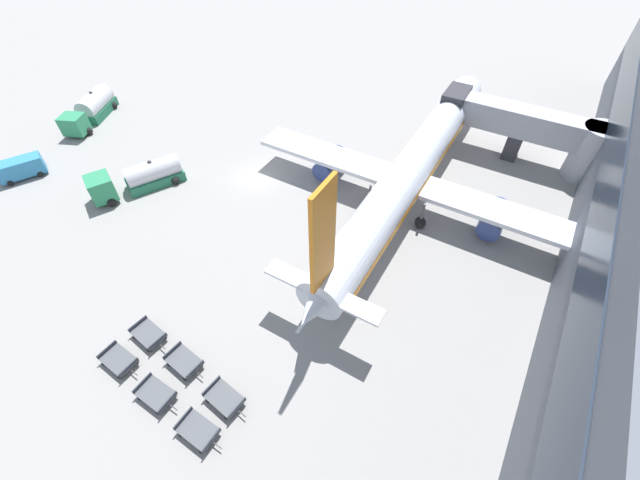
% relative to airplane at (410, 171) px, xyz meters
% --- Properties ---
extents(ground_plane, '(500.00, 500.00, 0.00)m').
position_rel_airplane_xyz_m(ground_plane, '(-15.22, -5.00, -3.56)').
color(ground_plane, gray).
extents(jet_bridge, '(18.48, 4.63, 6.08)m').
position_rel_airplane_xyz_m(jet_bridge, '(9.09, 13.69, 0.13)').
color(jet_bridge, '#A8AAB2').
rests_on(jet_bridge, ground_plane).
extents(airplane, '(32.18, 40.46, 13.61)m').
position_rel_airplane_xyz_m(airplane, '(0.00, 0.00, 0.00)').
color(airplane, silver).
rests_on(airplane, ground_plane).
extents(fuel_tanker_primary, '(6.31, 9.43, 3.15)m').
position_rel_airplane_xyz_m(fuel_tanker_primary, '(-41.03, -6.31, -2.24)').
color(fuel_tanker_primary, '#2D8C5B').
rests_on(fuel_tanker_primary, ground_plane).
extents(fuel_tanker_secondary, '(6.19, 9.35, 2.91)m').
position_rel_airplane_xyz_m(fuel_tanker_secondary, '(-24.26, -12.74, -2.30)').
color(fuel_tanker_secondary, '#2D8C5B').
rests_on(fuel_tanker_secondary, ground_plane).
extents(service_van, '(3.54, 4.81, 2.10)m').
position_rel_airplane_xyz_m(service_van, '(-36.82, -18.35, -2.42)').
color(service_van, teal).
rests_on(service_van, ground_plane).
extents(baggage_dolly_row_near_col_a, '(3.23, 1.78, 0.92)m').
position_rel_airplane_xyz_m(baggage_dolly_row_near_col_a, '(-10.06, -27.33, -3.09)').
color(baggage_dolly_row_near_col_a, '#515459').
rests_on(baggage_dolly_row_near_col_a, ground_plane).
extents(baggage_dolly_row_near_col_b, '(3.20, 1.72, 0.92)m').
position_rel_airplane_xyz_m(baggage_dolly_row_near_col_b, '(-5.97, -27.62, -3.09)').
color(baggage_dolly_row_near_col_b, '#515459').
rests_on(baggage_dolly_row_near_col_b, ground_plane).
extents(baggage_dolly_row_near_col_c, '(3.20, 1.73, 0.92)m').
position_rel_airplane_xyz_m(baggage_dolly_row_near_col_c, '(-1.98, -27.83, -3.09)').
color(baggage_dolly_row_near_col_c, '#515459').
rests_on(baggage_dolly_row_near_col_c, ground_plane).
extents(baggage_dolly_row_mid_a_col_a, '(3.26, 1.88, 0.92)m').
position_rel_airplane_xyz_m(baggage_dolly_row_mid_a_col_a, '(-9.87, -24.80, -3.09)').
color(baggage_dolly_row_mid_a_col_a, '#515459').
rests_on(baggage_dolly_row_mid_a_col_a, ground_plane).
extents(baggage_dolly_row_mid_a_col_b, '(3.26, 1.86, 0.92)m').
position_rel_airplane_xyz_m(baggage_dolly_row_mid_a_col_b, '(-6.05, -24.97, -3.09)').
color(baggage_dolly_row_mid_a_col_b, '#515459').
rests_on(baggage_dolly_row_mid_a_col_b, ground_plane).
extents(baggage_dolly_row_mid_a_col_c, '(3.26, 1.87, 0.92)m').
position_rel_airplane_xyz_m(baggage_dolly_row_mid_a_col_c, '(-1.91, -25.44, -3.09)').
color(baggage_dolly_row_mid_a_col_c, '#515459').
rests_on(baggage_dolly_row_mid_a_col_c, ground_plane).
extents(stand_guidance_stripe, '(0.86, 20.35, 0.01)m').
position_rel_airplane_xyz_m(stand_guidance_stripe, '(-1.03, -8.52, -3.56)').
color(stand_guidance_stripe, white).
rests_on(stand_guidance_stripe, ground_plane).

